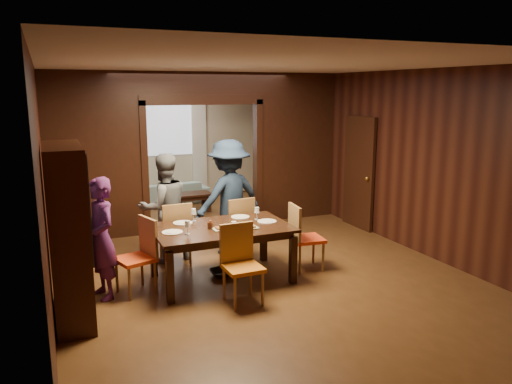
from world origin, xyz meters
name	(u,v)px	position (x,y,z in m)	size (l,w,h in m)	color
floor	(234,252)	(0.00, 0.00, 0.00)	(9.00, 9.00, 0.00)	#503116
ceiling	(232,68)	(0.00, 0.00, 2.90)	(5.50, 9.00, 0.02)	silver
room_walls	(199,147)	(0.00, 1.89, 1.51)	(5.52, 9.01, 2.90)	black
person_purple	(101,239)	(-2.14, -1.03, 0.77)	(0.56, 0.37, 1.54)	#4F1D54
person_grey	(164,208)	(-1.10, 0.04, 0.83)	(0.80, 0.63, 1.66)	slate
person_navy	(229,197)	(-0.08, -0.02, 0.91)	(1.18, 0.68, 1.83)	#17243A
sofa	(170,193)	(-0.14, 3.85, 0.25)	(1.74, 0.68, 0.51)	#90B6BD
serving_bowl	(222,221)	(-0.53, -0.93, 0.80)	(0.35, 0.35, 0.09)	black
dining_table	(222,253)	(-0.57, -1.06, 0.38)	(1.85, 1.15, 0.76)	black
coffee_table	(192,202)	(0.12, 2.92, 0.20)	(0.80, 0.50, 0.40)	black
chair_left	(135,257)	(-1.74, -1.05, 0.48)	(0.44, 0.44, 0.97)	#E84515
chair_right	(307,237)	(0.72, -1.14, 0.48)	(0.44, 0.44, 0.97)	#EB3E16
chair_far_l	(175,233)	(-1.01, -0.20, 0.48)	(0.44, 0.44, 0.97)	#C45E12
chair_far_r	(236,227)	(-0.05, -0.23, 0.48)	(0.44, 0.44, 0.97)	orange
chair_near	(243,265)	(-0.58, -1.89, 0.48)	(0.44, 0.44, 0.97)	#C56612
hutch	(68,234)	(-2.53, -1.50, 1.00)	(0.40, 1.20, 2.00)	black
door_right	(359,173)	(2.70, 0.50, 1.05)	(0.06, 0.90, 2.10)	black
window_far	(168,128)	(0.00, 4.44, 1.70)	(1.20, 0.03, 1.30)	silver
curtain_left	(137,148)	(-0.75, 4.40, 1.25)	(0.35, 0.06, 2.40)	white
curtain_right	(199,145)	(0.75, 4.40, 1.25)	(0.35, 0.06, 2.40)	white
plate_left	(172,232)	(-1.25, -1.09, 0.77)	(0.27, 0.27, 0.01)	silver
plate_far_l	(183,223)	(-1.01, -0.69, 0.77)	(0.27, 0.27, 0.01)	silver
plate_far_r	(240,217)	(-0.16, -0.69, 0.77)	(0.27, 0.27, 0.01)	silver
plate_right	(267,221)	(0.10, -1.07, 0.77)	(0.27, 0.27, 0.01)	silver
plate_near	(230,234)	(-0.58, -1.44, 0.77)	(0.27, 0.27, 0.01)	silver
platter_a	(224,228)	(-0.58, -1.20, 0.78)	(0.30, 0.20, 0.04)	gray
platter_b	(247,227)	(-0.29, -1.28, 0.78)	(0.30, 0.20, 0.04)	gray
wineglass_left	(187,227)	(-1.09, -1.24, 0.85)	(0.08, 0.08, 0.18)	white
wineglass_far	(194,215)	(-0.84, -0.64, 0.85)	(0.08, 0.08, 0.18)	silver
wineglass_right	(257,213)	(0.02, -0.91, 0.85)	(0.08, 0.08, 0.18)	white
tumbler	(234,227)	(-0.51, -1.37, 0.83)	(0.07, 0.07, 0.14)	silver
condiment_jar	(210,225)	(-0.74, -1.10, 0.82)	(0.08, 0.08, 0.11)	#482010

